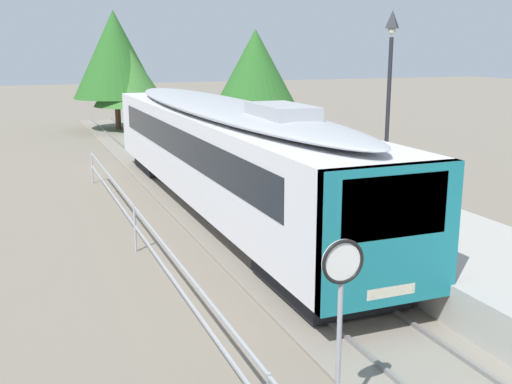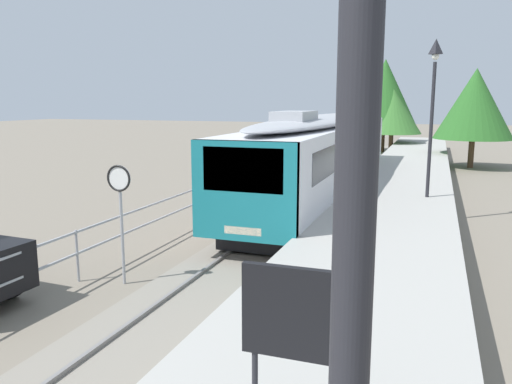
{
  "view_description": "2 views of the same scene",
  "coord_description": "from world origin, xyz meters",
  "px_view_note": "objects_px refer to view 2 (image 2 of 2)",
  "views": [
    {
      "loc": [
        -5.97,
        5.67,
        5.17
      ],
      "look_at": [
        -1.0,
        18.26,
        2.0
      ],
      "focal_mm": 42.94,
      "sensor_mm": 36.0,
      "label": 1
    },
    {
      "loc": [
        4.5,
        2.59,
        4.21
      ],
      "look_at": [
        0.0,
        15.26,
        1.8
      ],
      "focal_mm": 35.69,
      "sensor_mm": 36.0,
      "label": 2
    }
  ],
  "objects_px": {
    "platform_lamp_mid_platform": "(433,89)",
    "speed_limit_sign": "(120,195)",
    "commuter_train": "(323,150)",
    "platform_notice_board": "(303,321)"
  },
  "relations": [
    {
      "from": "platform_lamp_mid_platform",
      "to": "speed_limit_sign",
      "type": "bearing_deg",
      "value": -126.19
    },
    {
      "from": "commuter_train",
      "to": "speed_limit_sign",
      "type": "distance_m",
      "value": 11.83
    },
    {
      "from": "speed_limit_sign",
      "to": "platform_lamp_mid_platform",
      "type": "bearing_deg",
      "value": 53.81
    },
    {
      "from": "platform_lamp_mid_platform",
      "to": "speed_limit_sign",
      "type": "height_order",
      "value": "platform_lamp_mid_platform"
    },
    {
      "from": "commuter_train",
      "to": "platform_notice_board",
      "type": "distance_m",
      "value": 17.24
    },
    {
      "from": "platform_notice_board",
      "to": "speed_limit_sign",
      "type": "xyz_separation_m",
      "value": [
        -5.61,
        5.27,
        -0.06
      ]
    },
    {
      "from": "commuter_train",
      "to": "speed_limit_sign",
      "type": "relative_size",
      "value": 6.9
    },
    {
      "from": "commuter_train",
      "to": "platform_lamp_mid_platform",
      "type": "distance_m",
      "value": 5.67
    },
    {
      "from": "platform_lamp_mid_platform",
      "to": "speed_limit_sign",
      "type": "xyz_separation_m",
      "value": [
        -6.49,
        -8.87,
        -2.5
      ]
    },
    {
      "from": "commuter_train",
      "to": "platform_lamp_mid_platform",
      "type": "xyz_separation_m",
      "value": [
        4.3,
        -2.76,
        2.48
      ]
    }
  ]
}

